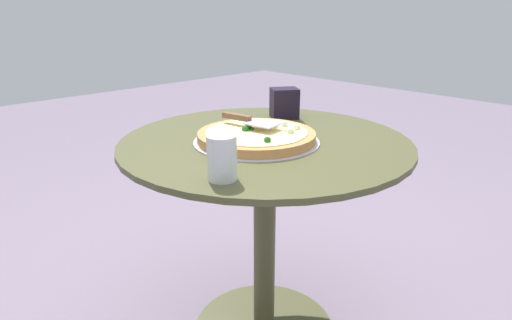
% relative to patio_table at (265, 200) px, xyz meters
% --- Properties ---
extents(patio_table, '(0.93, 0.93, 0.75)m').
position_rel_patio_table_xyz_m(patio_table, '(0.00, 0.00, 0.00)').
color(patio_table, '#4E4F2D').
rests_on(patio_table, ground).
extents(pizza_on_tray, '(0.40, 0.40, 0.05)m').
position_rel_patio_table_xyz_m(pizza_on_tray, '(0.04, -0.00, 0.23)').
color(pizza_on_tray, silver).
rests_on(pizza_on_tray, patio_table).
extents(pizza_server, '(0.10, 0.22, 0.02)m').
position_rel_patio_table_xyz_m(pizza_server, '(0.02, -0.05, 0.27)').
color(pizza_server, silver).
rests_on(pizza_server, pizza_on_tray).
extents(drinking_cup, '(0.07, 0.07, 0.11)m').
position_rel_patio_table_xyz_m(drinking_cup, '(0.32, 0.17, 0.27)').
color(drinking_cup, silver).
rests_on(drinking_cup, patio_table).
extents(napkin_dispenser, '(0.13, 0.12, 0.11)m').
position_rel_patio_table_xyz_m(napkin_dispenser, '(-0.26, -0.15, 0.27)').
color(napkin_dispenser, black).
rests_on(napkin_dispenser, patio_table).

